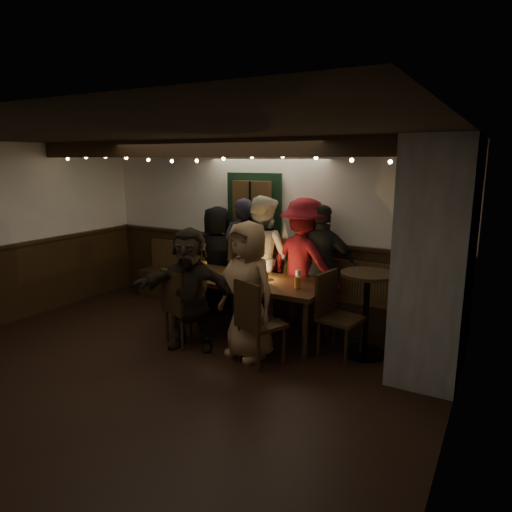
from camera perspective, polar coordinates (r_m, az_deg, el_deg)
The scene contains 13 objects.
room at distance 5.78m, azimuth 5.71°, elevation -0.86°, with size 6.02×5.01×2.62m.
dining_table at distance 6.19m, azimuth -0.94°, elevation -3.46°, with size 2.16×0.93×0.94m.
chair_near_left at distance 5.93m, azimuth -9.57°, elevation -5.79°, with size 0.57×0.57×0.99m.
chair_near_right at distance 5.27m, azimuth -0.15°, elevation -7.73°, with size 0.61×0.61×1.02m.
chair_end at distance 5.64m, azimuth 9.69°, elevation -6.56°, with size 0.54×0.54×1.03m.
high_top at distance 5.69m, azimuth 13.64°, elevation -5.75°, with size 0.65×0.65×1.04m.
person_a at distance 7.20m, azimuth -4.87°, elevation -0.31°, with size 0.81×0.52×1.65m, color black.
person_b at distance 7.02m, azimuth -1.51°, elevation -0.01°, with size 0.65×0.43×1.79m, color black.
person_c at distance 6.73m, azimuth 0.80°, elevation -0.30°, with size 0.90×0.70×1.84m, color beige.
person_d at distance 6.52m, azimuth 6.00°, elevation -0.81°, with size 1.18×0.68×1.83m, color maroon.
person_e at distance 6.45m, azimuth 8.26°, elevation -1.40°, with size 1.03×0.43×1.75m, color black.
person_f at distance 5.74m, azimuth -8.23°, elevation -4.12°, with size 1.44×0.46×1.55m, color black.
person_g at distance 5.43m, azimuth -1.05°, elevation -4.30°, with size 0.81×0.53×1.66m, color #8D6A48.
Camera 1 is at (3.30, -3.76, 2.36)m, focal length 32.00 mm.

